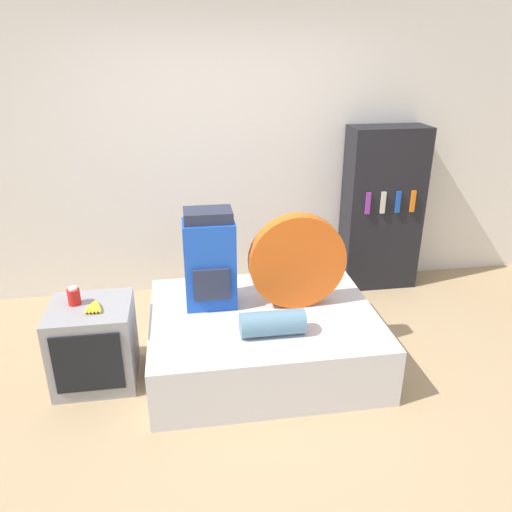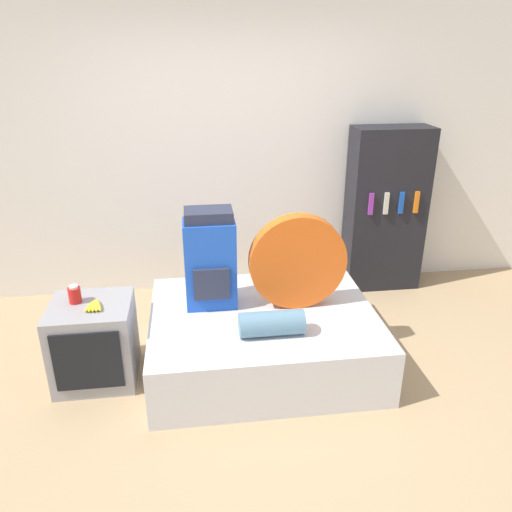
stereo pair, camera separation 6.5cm
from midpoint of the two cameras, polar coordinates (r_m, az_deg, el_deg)
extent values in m
plane|color=tan|center=(3.54, 1.08, -16.23)|extent=(16.00, 16.00, 0.00)
cube|color=white|center=(4.67, -2.26, 11.42)|extent=(8.00, 0.05, 2.60)
cube|color=silver|center=(3.80, 1.28, -9.21)|extent=(1.65, 1.32, 0.43)
cube|color=blue|center=(3.67, -4.74, -0.89)|extent=(0.37, 0.25, 0.66)
cube|color=#282D42|center=(3.54, -4.95, 4.68)|extent=(0.34, 0.23, 0.08)
cube|color=#282D42|center=(3.58, -4.56, -3.25)|extent=(0.26, 0.03, 0.24)
cylinder|color=#E05B19|center=(3.64, 5.28, -0.65)|extent=(0.71, 0.12, 0.71)
cylinder|color=#5B849E|center=(3.38, 2.36, -7.71)|extent=(0.44, 0.17, 0.17)
cube|color=#939399|center=(3.76, -17.50, -9.33)|extent=(0.56, 0.51, 0.60)
cube|color=black|center=(3.53, -18.17, -11.40)|extent=(0.45, 0.02, 0.43)
cylinder|color=red|center=(3.65, -19.53, -4.23)|extent=(0.09, 0.09, 0.11)
cylinder|color=white|center=(3.62, -19.67, -3.33)|extent=(0.06, 0.06, 0.02)
ellipsoid|color=yellow|center=(3.57, -17.85, -5.40)|extent=(0.08, 0.18, 0.03)
ellipsoid|color=yellow|center=(3.56, -17.66, -5.40)|extent=(0.06, 0.18, 0.03)
ellipsoid|color=yellow|center=(3.56, -17.47, -5.39)|extent=(0.03, 0.18, 0.03)
ellipsoid|color=yellow|center=(3.56, -17.28, -5.38)|extent=(0.06, 0.18, 0.03)
ellipsoid|color=yellow|center=(3.56, -17.09, -5.38)|extent=(0.08, 0.18, 0.03)
cube|color=black|center=(4.94, 14.93, 5.10)|extent=(0.72, 0.33, 1.56)
cube|color=purple|center=(4.67, 13.40, 5.79)|extent=(0.04, 0.02, 0.20)
cube|color=beige|center=(4.72, 15.05, 5.82)|extent=(0.04, 0.02, 0.20)
cube|color=#194CB2|center=(4.78, 16.67, 5.84)|extent=(0.04, 0.02, 0.20)
cube|color=orange|center=(4.84, 18.24, 5.86)|extent=(0.04, 0.02, 0.20)
camera|label=1|loc=(0.03, -89.47, 0.23)|focal=35.00mm
camera|label=2|loc=(0.03, 90.53, -0.23)|focal=35.00mm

